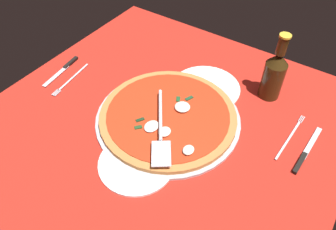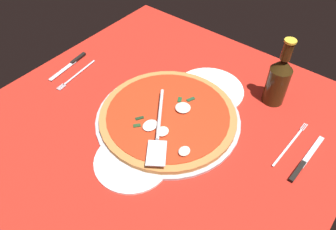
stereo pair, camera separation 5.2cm
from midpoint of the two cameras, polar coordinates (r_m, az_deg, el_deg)
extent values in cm
cube|color=red|center=(97.51, 0.45, -1.57)|extent=(101.59, 101.59, 0.80)
cube|color=silver|center=(88.85, -22.12, -13.00)|extent=(7.26, 7.26, 0.10)
cube|color=silver|center=(79.80, -8.41, -18.76)|extent=(7.26, 7.26, 0.10)
cube|color=silver|center=(86.20, -15.46, -12.83)|extent=(7.26, 7.26, 0.10)
cube|color=silver|center=(94.42, -21.15, -7.69)|extent=(7.26, 7.26, 0.10)
cube|color=silver|center=(104.02, -25.75, -3.37)|extent=(7.26, 7.26, 0.10)
cube|color=silver|center=(79.53, -0.64, -18.19)|extent=(7.26, 7.26, 0.10)
cube|color=silver|center=(84.72, -8.49, -12.48)|extent=(7.26, 7.26, 0.10)
cube|color=silver|center=(91.93, -14.98, -7.37)|extent=(7.26, 7.26, 0.10)
cube|color=silver|center=(100.73, -20.31, -3.01)|extent=(7.26, 7.26, 0.10)
cube|color=silver|center=(110.74, -24.70, 0.64)|extent=(7.26, 7.26, 0.10)
cube|color=silver|center=(80.58, 6.98, -17.32)|extent=(7.26, 7.26, 0.10)
cube|color=silver|center=(84.47, -1.39, -11.94)|extent=(7.26, 7.26, 0.10)
cube|color=silver|center=(90.54, -8.55, -6.95)|extent=(7.26, 7.26, 0.10)
cube|color=silver|center=(98.40, -14.57, -2.59)|extent=(7.26, 7.26, 0.10)
cube|color=silver|center=(107.65, -19.59, 1.10)|extent=(7.26, 7.26, 0.10)
cube|color=silver|center=(117.96, -23.78, 4.17)|extent=(7.26, 7.26, 0.10)
cube|color=silver|center=(82.89, 14.21, -16.22)|extent=(7.26, 7.26, 0.10)
cube|color=silver|center=(85.46, 5.60, -11.23)|extent=(7.26, 7.26, 0.10)
cube|color=silver|center=(90.31, -2.02, -6.44)|extent=(7.26, 7.26, 0.10)
cube|color=silver|center=(97.10, -8.61, -2.13)|extent=(7.26, 7.26, 0.10)
cube|color=silver|center=(105.47, -14.21, 1.58)|extent=(7.26, 7.26, 0.10)
cube|color=silver|center=(115.07, -18.95, 4.69)|extent=(7.26, 7.26, 0.10)
cube|color=silver|center=(86.37, 20.88, -14.97)|extent=(7.26, 7.26, 0.10)
cube|color=silver|center=(87.64, 12.31, -10.39)|extent=(7.26, 7.26, 0.10)
cube|color=silver|center=(91.23, 4.44, -5.84)|extent=(7.26, 7.26, 0.10)
cube|color=silver|center=(96.88, -2.56, -1.64)|extent=(7.26, 7.26, 0.10)
cube|color=silver|center=(104.26, -8.66, 2.06)|extent=(7.26, 7.26, 0.10)
cube|color=silver|center=(113.03, -13.90, 5.21)|extent=(7.26, 7.26, 0.10)
cube|color=silver|center=(122.90, -18.39, 7.84)|extent=(7.26, 7.26, 0.10)
cube|color=silver|center=(90.89, 26.89, -13.67)|extent=(7.26, 7.26, 0.10)
cube|color=silver|center=(90.94, 18.58, -9.47)|extent=(7.26, 7.26, 0.10)
cube|color=silver|center=(93.28, 10.68, -5.20)|extent=(7.26, 7.26, 0.10)
cube|color=silver|center=(97.75, 3.44, -1.14)|extent=(7.26, 7.26, 0.10)
cube|color=silver|center=(104.06, -3.03, 2.52)|extent=(7.26, 7.26, 0.10)
cube|color=silver|center=(111.91, -8.70, 5.69)|extent=(7.26, 7.26, 0.10)
cube|color=silver|center=(120.99, -13.63, 8.37)|extent=(7.26, 7.26, 0.10)
cube|color=silver|center=(95.24, 24.31, -8.53)|extent=(7.26, 7.26, 0.10)
cube|color=silver|center=(96.39, 16.58, -4.53)|extent=(7.26, 7.26, 0.10)
cube|color=silver|center=(99.66, 9.27, -0.63)|extent=(7.26, 7.26, 0.10)
cube|color=silver|center=(104.86, 2.58, 2.96)|extent=(7.26, 7.26, 0.10)
cube|color=silver|center=(111.72, -3.43, 6.13)|extent=(7.26, 7.26, 0.10)
cube|color=silver|center=(119.94, -8.74, 8.84)|extent=(7.26, 7.26, 0.10)
cube|color=silver|center=(129.28, -13.39, 11.13)|extent=(7.26, 7.26, 0.10)
cube|color=silver|center=(100.45, 22.04, -3.87)|extent=(7.26, 7.26, 0.10)
cube|color=silver|center=(102.58, 14.83, -0.15)|extent=(7.26, 7.26, 0.10)
cube|color=silver|center=(106.65, 8.05, 3.36)|extent=(7.26, 7.26, 0.10)
cube|color=silver|center=(112.47, 1.82, 6.52)|extent=(7.26, 7.26, 0.10)
cube|color=silver|center=(119.77, -3.79, 9.26)|extent=(7.26, 7.26, 0.10)
cube|color=silver|center=(128.30, -8.77, 11.60)|extent=(7.26, 7.26, 0.10)
cube|color=silver|center=(105.36, 27.03, -3.23)|extent=(7.26, 7.26, 0.10)
cube|color=silver|center=(106.41, 20.04, 0.31)|extent=(7.26, 7.26, 0.10)
cube|color=silver|center=(109.38, 13.29, 3.71)|extent=(7.26, 7.26, 0.10)
cube|color=silver|center=(114.14, 6.96, 6.84)|extent=(7.26, 7.26, 0.10)
cube|color=silver|center=(120.46, 1.15, 9.61)|extent=(7.26, 7.26, 0.10)
cube|color=silver|center=(128.13, -4.11, 12.00)|extent=(7.26, 7.26, 0.10)
cube|color=silver|center=(136.91, -8.80, 14.01)|extent=(7.26, 7.26, 0.10)
cube|color=silver|center=(111.05, 24.84, 0.73)|extent=(7.26, 7.26, 0.10)
cube|color=silver|center=(112.98, 18.25, 4.02)|extent=(7.26, 7.26, 0.10)
cube|color=silver|center=(116.69, 11.93, 7.11)|extent=(7.26, 7.26, 0.10)
cube|color=silver|center=(122.03, 6.01, 9.89)|extent=(7.26, 7.26, 0.10)
cube|color=silver|center=(128.78, 0.56, 12.31)|extent=(7.26, 7.26, 0.10)
cube|color=silver|center=(136.75, -4.39, 14.39)|extent=(7.26, 7.26, 0.10)
cube|color=silver|center=(117.36, 22.87, 4.28)|extent=(7.26, 7.26, 0.10)
cube|color=silver|center=(120.07, 16.66, 7.31)|extent=(7.26, 7.26, 0.10)
cube|color=silver|center=(124.42, 10.72, 10.09)|extent=(7.26, 7.26, 0.10)
cube|color=silver|center=(130.25, 5.15, 12.55)|extent=(7.26, 7.26, 0.10)
cube|color=silver|center=(137.37, 0.03, 14.68)|extent=(7.26, 7.26, 0.10)
cube|color=silver|center=(145.59, -4.64, 16.49)|extent=(7.26, 7.26, 0.10)
cube|color=silver|center=(122.46, 27.14, 4.49)|extent=(7.26, 7.26, 0.10)
cube|color=silver|center=(124.20, 21.10, 7.45)|extent=(7.26, 7.26, 0.10)
cube|color=silver|center=(127.59, 15.22, 10.21)|extent=(7.26, 7.26, 0.10)
cube|color=silver|center=(132.49, 9.63, 12.71)|extent=(7.26, 7.26, 0.10)
cube|color=silver|center=(138.74, 4.39, 14.89)|extent=(7.26, 7.26, 0.10)
cube|color=silver|center=(146.17, -0.45, 16.77)|extent=(7.26, 7.26, 0.10)
cylinder|color=#B0B4BB|center=(97.45, 1.51, -0.69)|extent=(42.93, 42.93, 1.17)
cylinder|color=white|center=(87.97, -4.56, -8.03)|extent=(20.36, 20.36, 1.00)
cylinder|color=white|center=(107.90, 8.55, 4.28)|extent=(22.35, 22.35, 1.00)
cylinder|color=#C37B3E|center=(96.54, 1.53, -0.18)|extent=(40.56, 40.56, 1.35)
cylinder|color=red|center=(95.95, 1.54, 0.16)|extent=(36.25, 36.25, 0.30)
ellipsoid|color=white|center=(91.98, -1.54, -1.85)|extent=(4.75, 3.86, 0.99)
ellipsoid|color=white|center=(90.29, 0.65, -2.91)|extent=(3.82, 3.42, 1.25)
ellipsoid|color=white|center=(86.21, 4.57, -6.34)|extent=(3.48, 2.95, 1.27)
ellipsoid|color=white|center=(96.83, 4.14, 1.25)|extent=(4.59, 4.65, 1.31)
cube|color=#1C4E27|center=(100.04, 3.45, 2.69)|extent=(2.42, 2.05, 0.30)
cube|color=#1A361D|center=(94.46, -3.43, -0.60)|extent=(2.61, 2.08, 0.30)
cube|color=#1D472A|center=(100.32, 5.46, 2.69)|extent=(2.81, 1.94, 0.30)
cube|color=#214622|center=(92.56, -3.85, -1.89)|extent=(2.32, 2.22, 0.30)
cube|color=silver|center=(84.53, -0.26, -6.68)|extent=(9.55, 8.79, 0.30)
cylinder|color=silver|center=(93.29, 0.24, 0.23)|extent=(16.50, 12.09, 1.00)
cube|color=white|center=(97.03, 22.99, -6.24)|extent=(17.11, 13.23, 0.60)
cube|color=silver|center=(96.97, 21.61, -5.28)|extent=(16.92, 1.42, 0.25)
cube|color=silver|center=(103.89, 24.14, -2.06)|extent=(3.01, 0.37, 0.25)
cube|color=silver|center=(103.94, 23.93, -1.94)|extent=(3.01, 0.37, 0.25)
cube|color=silver|center=(103.98, 23.72, -1.83)|extent=(3.01, 0.37, 0.25)
cube|color=black|center=(92.50, 23.17, -9.04)|extent=(7.78, 1.58, 0.80)
cube|color=silver|center=(98.53, 25.16, -5.83)|extent=(13.59, 2.06, 0.25)
cube|color=silver|center=(118.91, -14.79, 7.56)|extent=(20.72, 15.14, 0.60)
cube|color=silver|center=(116.92, -13.78, 7.31)|extent=(15.65, 2.62, 0.25)
cube|color=silver|center=(112.67, -17.11, 4.76)|extent=(3.00, 0.61, 0.25)
cube|color=silver|center=(112.40, -16.95, 4.68)|extent=(3.00, 0.61, 0.25)
cube|color=silver|center=(112.13, -16.78, 4.61)|extent=(3.00, 0.61, 0.25)
cube|color=silver|center=(111.86, -16.62, 4.54)|extent=(3.00, 0.61, 0.25)
cube|color=black|center=(123.06, -14.23, 9.57)|extent=(7.13, 2.10, 0.80)
cube|color=silver|center=(119.10, -16.69, 7.42)|extent=(12.40, 2.98, 0.25)
cylinder|color=#32220C|center=(105.66, 19.71, 4.76)|extent=(6.66, 6.66, 12.47)
cone|color=#32220C|center=(100.85, 20.85, 8.20)|extent=(6.66, 6.66, 3.73)
cylinder|color=#32220C|center=(98.26, 21.56, 10.35)|extent=(2.96, 2.96, 5.68)
cylinder|color=gold|center=(96.61, 22.06, 11.84)|extent=(3.40, 3.40, 0.60)
camera|label=1|loc=(0.03, -88.47, 1.60)|focal=34.97mm
camera|label=2|loc=(0.03, 91.53, -1.60)|focal=34.97mm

